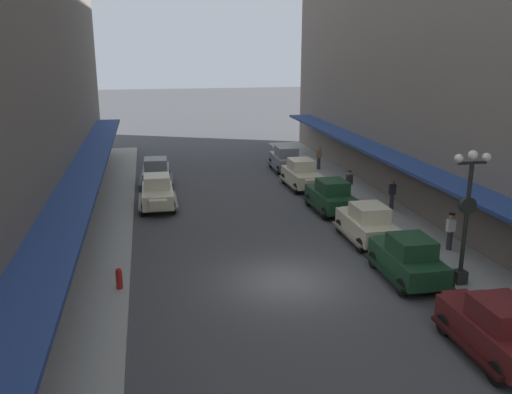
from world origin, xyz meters
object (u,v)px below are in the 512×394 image
object	(u,v)px
parked_car_6	(286,158)
lamp_post_with_clock	(467,212)
parked_car_2	(408,257)
parked_car_7	(157,192)
fire_hydrant	(119,278)
pedestrian_1	(349,184)
parked_car_1	(331,195)
pedestrian_2	(450,231)
pedestrian_3	(392,195)
parked_car_3	(302,174)
parked_car_0	(496,327)
pedestrian_4	(319,158)
parked_car_4	(156,171)
parked_car_5	(367,222)
pedestrian_0	(95,178)

from	to	relation	value
parked_car_6	lamp_post_with_clock	size ratio (longest dim) A/B	0.83
parked_car_2	parked_car_7	bearing A→B (deg)	127.99
fire_hydrant	parked_car_6	bearing A→B (deg)	59.03
fire_hydrant	pedestrian_1	world-z (taller)	pedestrian_1
parked_car_1	pedestrian_2	size ratio (longest dim) A/B	2.58
pedestrian_3	parked_car_3	bearing A→B (deg)	119.22
pedestrian_2	pedestrian_3	bearing A→B (deg)	88.64
lamp_post_with_clock	fire_hydrant	size ratio (longest dim) A/B	6.29
parked_car_7	parked_car_2	bearing A→B (deg)	-52.01
pedestrian_2	parked_car_0	bearing A→B (deg)	-111.68
pedestrian_4	parked_car_0	bearing A→B (deg)	-95.64
parked_car_2	parked_car_4	size ratio (longest dim) A/B	0.99
parked_car_4	fire_hydrant	size ratio (longest dim) A/B	5.25
parked_car_2	parked_car_5	world-z (taller)	same
pedestrian_0	pedestrian_4	world-z (taller)	pedestrian_0
parked_car_0	pedestrian_4	size ratio (longest dim) A/B	2.60
parked_car_0	pedestrian_1	distance (m)	16.86
parked_car_0	parked_car_1	world-z (taller)	same
parked_car_2	pedestrian_2	distance (m)	3.94
parked_car_1	parked_car_3	world-z (taller)	same
parked_car_2	lamp_post_with_clock	size ratio (longest dim) A/B	0.83
parked_car_4	pedestrian_0	bearing A→B (deg)	-158.92
parked_car_3	parked_car_1	bearing A→B (deg)	-88.82
pedestrian_3	pedestrian_4	world-z (taller)	same
lamp_post_with_clock	pedestrian_4	distance (m)	20.19
pedestrian_3	pedestrian_1	bearing A→B (deg)	119.67
parked_car_0	pedestrian_3	size ratio (longest dim) A/B	2.60
parked_car_1	parked_car_7	size ratio (longest dim) A/B	1.01
parked_car_3	parked_car_4	xyz separation A→B (m)	(-9.22, 2.55, 0.00)
parked_car_0	pedestrian_0	xyz separation A→B (m)	(-13.10, 21.35, 0.07)
parked_car_1	lamp_post_with_clock	bearing A→B (deg)	-80.76
parked_car_6	parked_car_7	xyz separation A→B (m)	(-9.48, -7.72, 0.00)
lamp_post_with_clock	pedestrian_2	distance (m)	4.12
parked_car_1	pedestrian_3	xyz separation A→B (m)	(3.30, -0.71, 0.05)
parked_car_3	parked_car_6	world-z (taller)	same
parked_car_0	fire_hydrant	xyz separation A→B (m)	(-11.10, 6.63, -0.38)
parked_car_5	pedestrian_0	world-z (taller)	parked_car_5
parked_car_1	lamp_post_with_clock	world-z (taller)	lamp_post_with_clock
pedestrian_2	pedestrian_4	xyz separation A→B (m)	(-0.70, 16.77, -0.02)
parked_car_1	parked_car_4	size ratio (longest dim) A/B	1.00
parked_car_0	parked_car_7	distance (m)	19.89
parked_car_1	pedestrian_0	bearing A→B (deg)	153.61
parked_car_4	pedestrian_3	size ratio (longest dim) A/B	2.62
parked_car_6	parked_car_7	size ratio (longest dim) A/B	1.00
parked_car_6	pedestrian_3	world-z (taller)	parked_car_6
parked_car_5	parked_car_7	size ratio (longest dim) A/B	1.00
parked_car_0	parked_car_5	distance (m)	9.97
parked_car_3	lamp_post_with_clock	xyz separation A→B (m)	(1.78, -15.67, 2.04)
parked_car_5	fire_hydrant	world-z (taller)	parked_car_5
parked_car_3	parked_car_5	bearing A→B (deg)	-88.79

